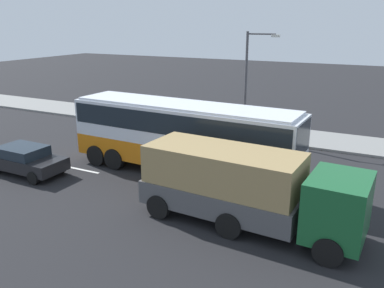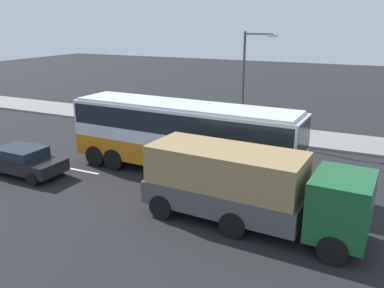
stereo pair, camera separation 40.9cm
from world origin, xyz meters
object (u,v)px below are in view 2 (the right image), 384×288
Objects in this scene: cargo_truck at (249,185)px; car_black_sedan at (24,160)px; coach_bus at (183,131)px; street_lamp at (247,76)px.

cargo_truck reaches higher than car_black_sedan.
cargo_truck is 2.01× the size of car_black_sedan.
coach_bus is 2.84× the size of car_black_sedan.
cargo_truck is at bearing 0.35° from car_black_sedan.
car_black_sedan is (-11.58, 0.07, -0.81)m from cargo_truck.
street_lamp reaches higher than coach_bus.
car_black_sedan is at bearing -150.96° from coach_bus.
car_black_sedan is 14.05m from street_lamp.
coach_bus is at bearing 27.66° from car_black_sedan.
street_lamp reaches higher than cargo_truck.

